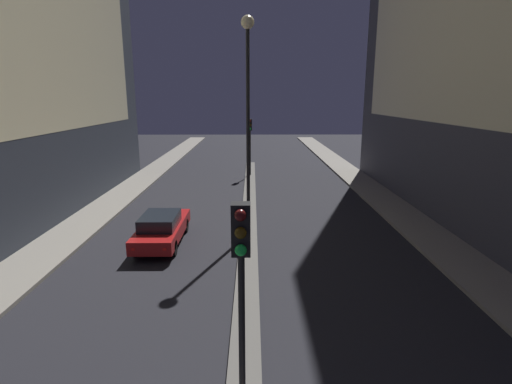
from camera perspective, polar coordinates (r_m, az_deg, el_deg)
The scene contains 5 objects.
median_strip at distance 21.54m, azimuth -1.00°, elevation -3.34°, with size 0.79×34.81×0.14m.
traffic_light_near at distance 6.92m, azimuth -2.12°, elevation -11.17°, with size 0.32×0.42×4.46m.
traffic_light_mid at distance 31.77m, azimuth -0.86°, elevation 8.27°, with size 0.32×0.42×4.46m.
street_lamp at distance 17.80m, azimuth -1.17°, elevation 14.77°, with size 0.57×0.57×9.46m.
car_left_lane at distance 17.95m, azimuth -13.31°, elevation -5.01°, with size 1.73×4.75×1.40m.
Camera 1 is at (0.20, -2.22, 6.30)m, focal length 28.00 mm.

